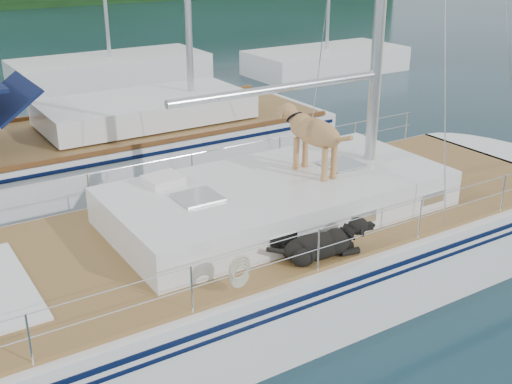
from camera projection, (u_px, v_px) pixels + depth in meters
ground at (236, 298)px, 9.98m from camera, size 120.00×120.00×0.00m
main_sailboat at (241, 257)px, 9.77m from camera, size 12.00×3.89×14.01m
neighbor_sailboat at (104, 150)px, 14.77m from camera, size 11.00×3.50×13.30m
bg_boat_center at (111, 70)px, 24.32m from camera, size 7.20×3.00×11.65m
bg_boat_east at (326, 61)px, 25.94m from camera, size 6.40×3.00×11.65m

